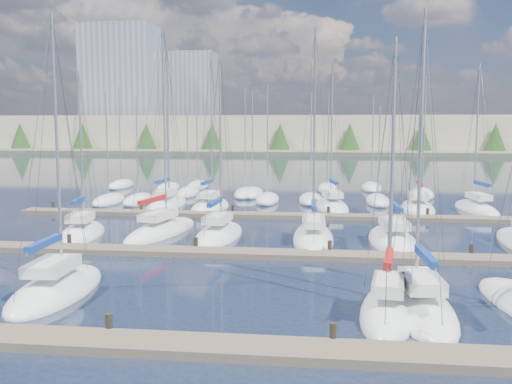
# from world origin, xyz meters

# --- Properties ---
(ground) EXTENTS (400.00, 400.00, 0.00)m
(ground) POSITION_xyz_m (0.00, 60.00, 0.00)
(ground) COLOR #1E273C
(ground) RESTS_ON ground
(dock_near) EXTENTS (44.00, 1.93, 1.10)m
(dock_near) POSITION_xyz_m (0.00, 2.01, 0.15)
(dock_near) COLOR #6B5E4C
(dock_near) RESTS_ON ground
(dock_mid) EXTENTS (44.00, 1.93, 1.10)m
(dock_mid) POSITION_xyz_m (0.00, 16.01, 0.15)
(dock_mid) COLOR #6B5E4C
(dock_mid) RESTS_ON ground
(dock_far) EXTENTS (44.00, 1.93, 1.10)m
(dock_far) POSITION_xyz_m (0.00, 30.01, 0.15)
(dock_far) COLOR #6B5E4C
(dock_far) RESTS_ON ground
(sailboat_p) EXTENTS (4.00, 8.69, 14.14)m
(sailboat_p) POSITION_xyz_m (4.33, 35.80, 0.18)
(sailboat_p) COLOR white
(sailboat_p) RESTS_ON ground
(sailboat_l) EXTENTS (3.24, 8.97, 13.35)m
(sailboat_l) POSITION_xyz_m (8.07, 20.80, 0.18)
(sailboat_l) COLOR white
(sailboat_l) RESTS_ON ground
(sailboat_e) EXTENTS (2.95, 8.20, 12.94)m
(sailboat_e) POSITION_xyz_m (7.56, 7.20, 0.18)
(sailboat_e) COLOR white
(sailboat_e) RESTS_ON ground
(sailboat_i) EXTENTS (4.38, 9.87, 15.37)m
(sailboat_i) POSITION_xyz_m (-7.69, 22.22, 0.19)
(sailboat_i) COLOR white
(sailboat_i) RESTS_ON ground
(sailboat_d) EXTENTS (3.14, 7.23, 11.74)m
(sailboat_d) POSITION_xyz_m (6.23, 6.47, 0.19)
(sailboat_d) COLOR white
(sailboat_d) RESTS_ON ground
(sailboat_h) EXTENTS (3.80, 7.33, 11.96)m
(sailboat_h) POSITION_xyz_m (-12.85, 20.69, 0.18)
(sailboat_h) COLOR white
(sailboat_h) RESTS_ON ground
(sailboat_c) EXTENTS (3.24, 8.04, 13.29)m
(sailboat_c) POSITION_xyz_m (-8.36, 7.74, 0.18)
(sailboat_c) COLOR white
(sailboat_c) RESTS_ON ground
(sailboat_q) EXTENTS (3.56, 8.57, 12.14)m
(sailboat_q) POSITION_xyz_m (11.92, 35.43, 0.17)
(sailboat_q) COLOR white
(sailboat_q) RESTS_ON ground
(sailboat_n) EXTENTS (3.10, 8.94, 15.72)m
(sailboat_n) POSITION_xyz_m (-10.85, 34.87, 0.19)
(sailboat_n) COLOR white
(sailboat_n) RESTS_ON ground
(sailboat_o) EXTENTS (3.38, 8.06, 14.73)m
(sailboat_o) POSITION_xyz_m (-6.60, 34.11, 0.19)
(sailboat_o) COLOR white
(sailboat_o) RESTS_ON ground
(sailboat_k) EXTENTS (2.93, 9.83, 14.62)m
(sailboat_k) POSITION_xyz_m (2.96, 21.03, 0.19)
(sailboat_k) COLOR white
(sailboat_k) RESTS_ON ground
(sailboat_j) EXTENTS (3.20, 8.04, 13.32)m
(sailboat_j) POSITION_xyz_m (-3.42, 21.31, 0.18)
(sailboat_j) COLOR white
(sailboat_j) RESTS_ON ground
(sailboat_r) EXTENTS (3.44, 8.56, 13.65)m
(sailboat_r) POSITION_xyz_m (17.02, 35.64, 0.19)
(sailboat_r) COLOR white
(sailboat_r) RESTS_ON ground
(distant_boats) EXTENTS (36.93, 20.75, 13.30)m
(distant_boats) POSITION_xyz_m (-4.34, 43.76, 0.29)
(distant_boats) COLOR #9EA0A5
(distant_boats) RESTS_ON ground
(shoreline) EXTENTS (400.00, 60.00, 38.00)m
(shoreline) POSITION_xyz_m (-13.29, 149.77, 7.44)
(shoreline) COLOR #666B51
(shoreline) RESTS_ON ground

